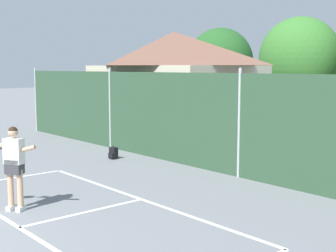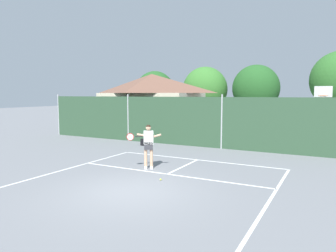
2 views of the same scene
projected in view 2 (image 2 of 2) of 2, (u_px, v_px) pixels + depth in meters
name	position (u px, v px, depth m)	size (l,w,h in m)	color
ground_plane	(131.00, 191.00, 10.01)	(120.00, 120.00, 0.00)	slate
court_markings	(142.00, 186.00, 10.58)	(8.30, 11.10, 0.01)	white
chainlink_fence	(222.00, 123.00, 17.75)	(26.09, 0.09, 3.10)	#2D4C33
basketball_hoop	(322.00, 109.00, 17.10)	(0.90, 0.67, 3.55)	yellow
clubhouse_building	(152.00, 103.00, 23.96)	(7.53, 5.03, 4.65)	beige
treeline_backdrop	(278.00, 86.00, 26.44)	(27.10, 4.20, 6.47)	brown
tennis_player	(148.00, 142.00, 12.96)	(1.18, 0.91, 1.85)	silver
tennis_ball	(161.00, 179.00, 11.29)	(0.07, 0.07, 0.07)	#CCE033
backpack_black	(143.00, 142.00, 18.98)	(0.30, 0.26, 0.46)	black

